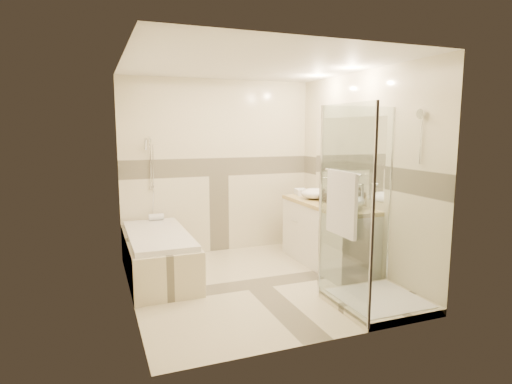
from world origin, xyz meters
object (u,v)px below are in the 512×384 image
object	(u,v)px
vanity	(327,234)
vessel_sink_far	(346,201)
vessel_sink_near	(314,193)
amenity_bottle_b	(323,195)
bathtub	(158,253)
shower_enclosure	(366,257)
amenity_bottle_a	(326,197)

from	to	relation	value
vanity	vessel_sink_far	xyz separation A→B (m)	(-0.02, -0.46, 0.51)
vessel_sink_near	vessel_sink_far	bearing A→B (deg)	-90.00
vanity	amenity_bottle_b	bearing A→B (deg)	103.94
vessel_sink_far	amenity_bottle_b	distance (m)	0.54
bathtub	vessel_sink_far	world-z (taller)	vessel_sink_far
vanity	amenity_bottle_b	size ratio (longest dim) A/B	9.63
shower_enclosure	amenity_bottle_b	distance (m)	1.44
vessel_sink_far	amenity_bottle_b	size ratio (longest dim) A/B	2.62
vessel_sink_far	amenity_bottle_a	distance (m)	0.48
bathtub	shower_enclosure	world-z (taller)	shower_enclosure
vessel_sink_near	amenity_bottle_a	distance (m)	0.31
bathtub	amenity_bottle_a	bearing A→B (deg)	-8.75
bathtub	vanity	xyz separation A→B (m)	(2.15, -0.35, 0.12)
amenity_bottle_b	bathtub	bearing A→B (deg)	172.79
bathtub	amenity_bottle_a	xyz separation A→B (m)	(2.13, -0.33, 0.62)
vessel_sink_far	amenity_bottle_a	size ratio (longest dim) A/B	2.88
vanity	vessel_sink_near	size ratio (longest dim) A/B	4.35
amenity_bottle_a	amenity_bottle_b	size ratio (longest dim) A/B	0.91
vessel_sink_near	vessel_sink_far	distance (m)	0.79
vessel_sink_near	amenity_bottle_b	bearing A→B (deg)	-90.00
shower_enclosure	vessel_sink_far	xyz separation A→B (m)	(0.27, 0.81, 0.43)
bathtub	vessel_sink_near	size ratio (longest dim) A/B	4.56
shower_enclosure	vessel_sink_far	bearing A→B (deg)	71.44
vessel_sink_far	amenity_bottle_b	world-z (taller)	vessel_sink_far
bathtub	shower_enclosure	size ratio (longest dim) A/B	0.83
shower_enclosure	amenity_bottle_b	xyz separation A→B (m)	(0.27, 1.35, 0.43)
bathtub	vessel_sink_far	bearing A→B (deg)	-20.78
bathtub	amenity_bottle_b	world-z (taller)	amenity_bottle_b
bathtub	vessel_sink_near	world-z (taller)	vessel_sink_near
shower_enclosure	amenity_bottle_b	size ratio (longest dim) A/B	12.12
amenity_bottle_b	amenity_bottle_a	bearing A→B (deg)	-90.00
vessel_sink_near	amenity_bottle_a	size ratio (longest dim) A/B	2.43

